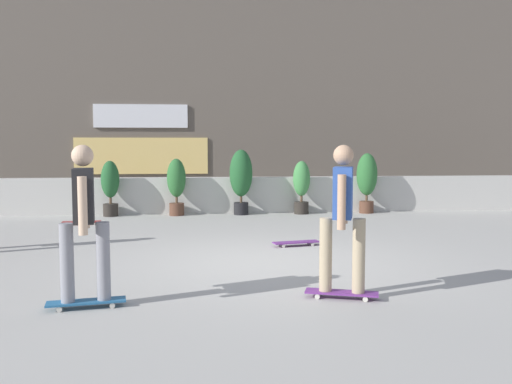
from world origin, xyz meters
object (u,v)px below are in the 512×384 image
(potted_plant_4, at_px, (367,178))
(skater_by_wall_right, at_px, (343,214))
(potted_plant_0, at_px, (110,185))
(skateboard_aside, at_px, (296,242))
(potted_plant_1, at_px, (176,183))
(potted_plant_3, at_px, (301,184))
(skateboard_near_camera, at_px, (82,222))
(skater_by_wall_left, at_px, (84,218))
(potted_plant_2, at_px, (241,176))

(potted_plant_4, distance_m, skater_by_wall_right, 7.93)
(potted_plant_0, bearing_deg, skater_by_wall_right, -63.45)
(potted_plant_0, bearing_deg, skateboard_aside, -48.83)
(potted_plant_1, bearing_deg, potted_plant_3, -0.00)
(potted_plant_3, height_order, potted_plant_4, potted_plant_4)
(potted_plant_4, relative_size, skateboard_near_camera, 1.86)
(potted_plant_4, relative_size, skater_by_wall_left, 0.89)
(potted_plant_4, bearing_deg, skater_by_wall_left, -125.18)
(potted_plant_3, distance_m, potted_plant_4, 1.68)
(potted_plant_0, bearing_deg, potted_plant_4, -0.00)
(potted_plant_0, bearing_deg, potted_plant_1, 0.00)
(potted_plant_2, relative_size, potted_plant_3, 1.22)
(potted_plant_0, relative_size, potted_plant_1, 0.97)
(skater_by_wall_right, bearing_deg, skater_by_wall_left, -178.24)
(skateboard_aside, bearing_deg, potted_plant_4, 59.43)
(skater_by_wall_right, bearing_deg, skateboard_aside, 89.20)
(potted_plant_1, distance_m, skater_by_wall_left, 7.60)
(potted_plant_2, relative_size, potted_plant_4, 1.06)
(potted_plant_2, distance_m, skateboard_near_camera, 3.92)
(potted_plant_1, bearing_deg, skater_by_wall_right, -73.90)
(potted_plant_3, relative_size, skater_by_wall_right, 0.78)
(skater_by_wall_left, relative_size, skateboard_aside, 2.06)
(potted_plant_2, bearing_deg, potted_plant_3, 0.00)
(potted_plant_1, relative_size, potted_plant_4, 0.92)
(potted_plant_1, distance_m, skater_by_wall_right, 7.80)
(potted_plant_1, xyz_separation_m, potted_plant_4, (4.77, -0.00, 0.09))
(potted_plant_4, distance_m, skateboard_near_camera, 6.93)
(potted_plant_2, relative_size, skater_by_wall_left, 0.95)
(potted_plant_0, height_order, skateboard_near_camera, potted_plant_0)
(potted_plant_0, relative_size, potted_plant_3, 1.01)
(skater_by_wall_left, bearing_deg, potted_plant_2, 74.12)
(skater_by_wall_right, bearing_deg, skateboard_near_camera, 124.21)
(skateboard_near_camera, bearing_deg, skater_by_wall_right, -55.79)
(skater_by_wall_left, bearing_deg, potted_plant_0, 97.56)
(potted_plant_4, height_order, skater_by_wall_right, skater_by_wall_right)
(potted_plant_3, distance_m, skater_by_wall_left, 8.42)
(potted_plant_4, xyz_separation_m, skateboard_near_camera, (-6.73, -1.42, -0.82))
(potted_plant_0, height_order, potted_plant_2, potted_plant_2)
(skater_by_wall_left, bearing_deg, potted_plant_1, 85.65)
(potted_plant_3, relative_size, skater_by_wall_left, 0.78)
(potted_plant_0, distance_m, skateboard_aside, 5.80)
(potted_plant_0, relative_size, skateboard_aside, 1.63)
(skateboard_aside, bearing_deg, potted_plant_2, 98.23)
(potted_plant_3, xyz_separation_m, skateboard_near_camera, (-5.06, -1.42, -0.68))
(skateboard_near_camera, height_order, skateboard_aside, same)
(potted_plant_0, height_order, potted_plant_1, potted_plant_1)
(potted_plant_1, xyz_separation_m, skater_by_wall_left, (-0.58, -7.58, 0.15))
(potted_plant_1, distance_m, potted_plant_3, 3.09)
(skater_by_wall_right, bearing_deg, potted_plant_1, 106.10)
(potted_plant_3, bearing_deg, skateboard_aside, -101.56)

